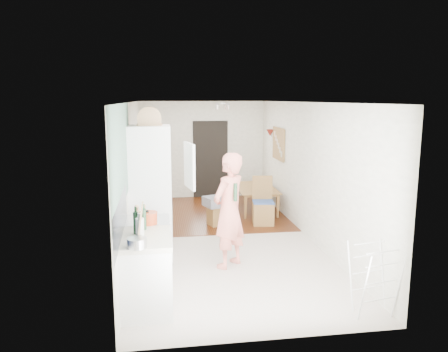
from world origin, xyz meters
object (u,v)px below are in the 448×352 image
object	(u,v)px
dining_table	(256,201)
stool	(217,215)
person	(229,200)
dining_chair	(263,201)
drying_rack	(374,280)

from	to	relation	value
dining_table	stool	size ratio (longest dim) A/B	3.21
person	dining_table	bearing A→B (deg)	-154.27
dining_chair	stool	world-z (taller)	dining_chair
dining_chair	dining_table	bearing A→B (deg)	91.36
person	dining_table	distance (m)	3.57
person	dining_chair	bearing A→B (deg)	-160.93
person	drying_rack	xyz separation A→B (m)	(1.47, -1.78, -0.61)
dining_chair	stool	distance (m)	1.00
stool	drying_rack	size ratio (longest dim) A/B	0.48
drying_rack	dining_table	bearing A→B (deg)	82.72
dining_chair	drying_rack	distance (m)	3.92
stool	drying_rack	world-z (taller)	drying_rack
dining_chair	drying_rack	bearing A→B (deg)	-76.52
dining_table	dining_chair	distance (m)	1.19
dining_table	drying_rack	world-z (taller)	drying_rack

